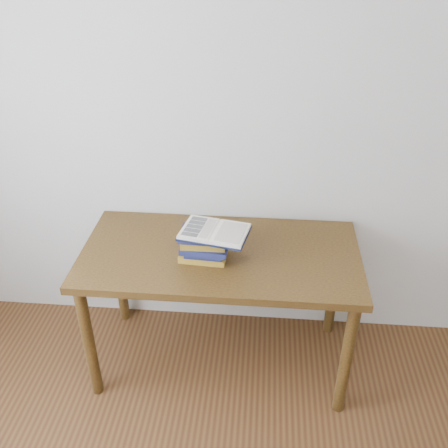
{
  "coord_description": "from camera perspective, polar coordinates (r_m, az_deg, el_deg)",
  "views": [
    {
      "loc": [
        0.22,
        -0.67,
        2.2
      ],
      "look_at": [
        0.05,
        1.32,
        0.96
      ],
      "focal_mm": 40.0,
      "sensor_mm": 36.0,
      "label": 1
    }
  ],
  "objects": [
    {
      "name": "open_book",
      "position": [
        2.38,
        -1.07,
        -0.89
      ],
      "size": [
        0.35,
        0.28,
        0.03
      ],
      "rotation": [
        0.0,
        0.0,
        -0.19
      ],
      "color": "black",
      "rests_on": "book_stack"
    },
    {
      "name": "room_shell",
      "position": [
        0.94,
        -14.76,
        -7.13
      ],
      "size": [
        3.54,
        3.54,
        2.62
      ],
      "color": "beige",
      "rests_on": "ground"
    },
    {
      "name": "desk",
      "position": [
        2.58,
        -0.42,
        -4.98
      ],
      "size": [
        1.41,
        0.7,
        0.75
      ],
      "color": "#4F3713",
      "rests_on": "ground"
    },
    {
      "name": "book_stack",
      "position": [
        2.44,
        -2.27,
        -2.43
      ],
      "size": [
        0.25,
        0.2,
        0.15
      ],
      "color": "olive",
      "rests_on": "desk"
    }
  ]
}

